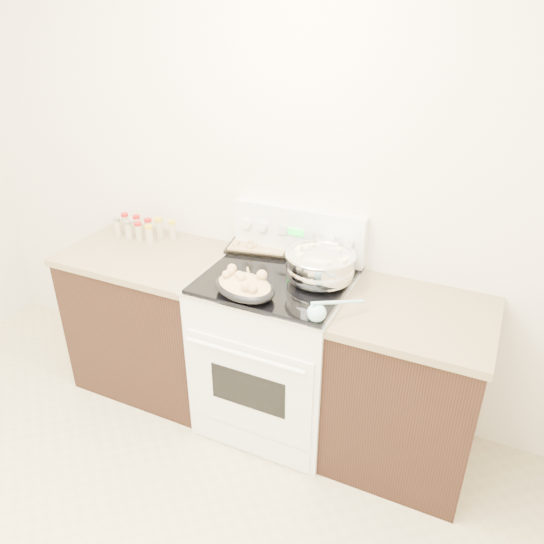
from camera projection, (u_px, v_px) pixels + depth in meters
The scene contains 9 objects.
counter_left at pixel (155, 318), 3.29m from camera, with size 0.93×0.67×0.92m.
counter_right at pixel (406, 388), 2.71m from camera, with size 0.73×0.67×0.92m.
kitchen_range at pixel (276, 348), 2.96m from camera, with size 0.78×0.73×1.22m.
mixing_bowl at pixel (320, 267), 2.67m from camera, with size 0.46×0.46×0.21m.
roasting_pan at pixel (244, 286), 2.57m from camera, with size 0.40×0.34×0.12m.
baking_sheet at pixel (258, 245), 3.05m from camera, with size 0.40×0.31×0.06m.
wooden_spoon at pixel (237, 281), 2.69m from camera, with size 0.15×0.21×0.04m.
blue_ladle at pixel (319, 312), 2.39m from camera, with size 0.21×0.24×0.11m.
spice_jars at pixel (142, 228), 3.23m from camera, with size 0.39×0.14×0.13m.
Camera 1 is at (1.35, -0.77, 2.26)m, focal length 35.00 mm.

